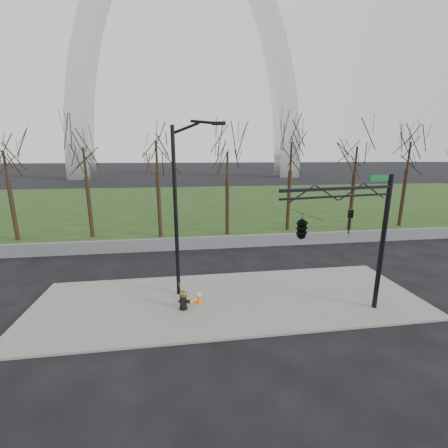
{
  "coord_description": "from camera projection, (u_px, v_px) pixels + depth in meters",
  "views": [
    {
      "loc": [
        -2.03,
        -12.37,
        6.75
      ],
      "look_at": [
        0.02,
        2.0,
        3.27
      ],
      "focal_mm": 23.25,
      "sensor_mm": 36.0,
      "label": 1
    }
  ],
  "objects": [
    {
      "name": "tree_row",
      "position": [
        259.0,
        184.0,
        24.93
      ],
      "size": [
        55.02,
        4.0,
        8.63
      ],
      "color": "black",
      "rests_on": "ground"
    },
    {
      "name": "grass_strip",
      "position": [
        197.0,
        202.0,
        42.63
      ],
      "size": [
        120.0,
        40.0,
        0.06
      ],
      "primitive_type": "cube",
      "color": "#1E3B15",
      "rests_on": "ground"
    },
    {
      "name": "ground",
      "position": [
        230.0,
        301.0,
        13.76
      ],
      "size": [
        500.0,
        500.0,
        0.0
      ],
      "primitive_type": "plane",
      "color": "black",
      "rests_on": "ground"
    },
    {
      "name": "traffic_signal_mast",
      "position": [
        319.0,
        225.0,
        11.09
      ],
      "size": [
        5.04,
        2.54,
        6.0
      ],
      "rotation": [
        0.0,
        0.0,
        0.17
      ],
      "color": "black",
      "rests_on": "ground"
    },
    {
      "name": "caution_tape",
      "position": [
        184.0,
        293.0,
        13.29
      ],
      "size": [
        0.93,
        1.51,
        0.45
      ],
      "color": "yellow",
      "rests_on": "ground"
    },
    {
      "name": "street_light",
      "position": [
        180.0,
        201.0,
        13.18
      ],
      "size": [
        2.37,
        0.63,
        8.21
      ],
      "rotation": [
        0.0,
        0.0,
        -0.19
      ],
      "color": "black",
      "rests_on": "ground"
    },
    {
      "name": "gateway_arch",
      "position": [
        186.0,
        57.0,
        78.39
      ],
      "size": [
        66.0,
        6.0,
        65.0
      ],
      "primitive_type": null,
      "color": "#BBBDC3",
      "rests_on": "ground"
    },
    {
      "name": "traffic_cone",
      "position": [
        199.0,
        297.0,
        13.3
      ],
      "size": [
        0.41,
        0.41,
        0.62
      ],
      "rotation": [
        0.0,
        0.0,
        0.36
      ],
      "color": "#FF640D",
      "rests_on": "sidewalk"
    },
    {
      "name": "fire_hydrant",
      "position": [
        184.0,
        300.0,
        12.74
      ],
      "size": [
        0.56,
        0.38,
        0.9
      ],
      "rotation": [
        0.0,
        0.0,
        -0.36
      ],
      "color": "black",
      "rests_on": "sidewalk"
    },
    {
      "name": "guardrail",
      "position": [
        212.0,
        242.0,
        21.36
      ],
      "size": [
        60.0,
        0.3,
        0.9
      ],
      "primitive_type": "cube",
      "color": "#59595B",
      "rests_on": "ground"
    },
    {
      "name": "sidewalk",
      "position": [
        230.0,
        300.0,
        13.75
      ],
      "size": [
        18.0,
        6.0,
        0.1
      ],
      "primitive_type": "cube",
      "color": "slate",
      "rests_on": "ground"
    }
  ]
}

